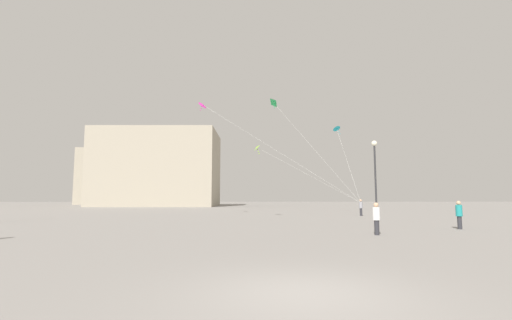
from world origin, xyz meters
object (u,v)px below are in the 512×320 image
person_in_teal (459,214)px  lamppost_west (375,169)px  person_in_white (376,217)px  kite_emerald_delta (276,105)px  person_in_grey (361,207)px  kite_lime_diamond (259,149)px  kite_cyan_diamond (337,129)px  building_left_hall (113,178)px  building_centre_hall (159,169)px  kite_magenta_diamond (206,107)px

person_in_teal → lamppost_west: size_ratio=0.30×
person_in_teal → person_in_white: person_in_teal is taller
kite_emerald_delta → person_in_grey: bearing=-4.5°
kite_emerald_delta → kite_lime_diamond: kite_emerald_delta is taller
person_in_teal → kite_emerald_delta: bearing=-140.7°
person_in_grey → kite_cyan_diamond: (-0.88, 5.03, 8.85)m
person_in_grey → kite_emerald_delta: kite_emerald_delta is taller
person_in_grey → lamppost_west: 13.83m
person_in_grey → kite_emerald_delta: 13.49m
building_left_hall → building_centre_hall: 29.72m
kite_cyan_diamond → person_in_teal: bearing=-85.7°
kite_emerald_delta → person_in_teal: bearing=-60.4°
person_in_teal → person_in_grey: bearing=-167.9°
person_in_teal → kite_lime_diamond: bearing=-127.7°
person_in_grey → person_in_white: 19.06m
kite_lime_diamond → building_left_hall: bearing=118.5°
building_left_hall → building_centre_hall: (18.00, -23.64, 0.65)m
person_in_white → building_left_hall: size_ratio=0.09×
kite_lime_diamond → kite_emerald_delta: bearing=64.0°
lamppost_west → kite_cyan_diamond: bearing=82.1°
kite_emerald_delta → kite_cyan_diamond: 8.87m
person_in_grey → kite_lime_diamond: 12.13m
person_in_grey → building_left_hall: building_left_hall is taller
person_in_teal → building_centre_hall: size_ratio=0.06×
lamppost_west → kite_emerald_delta: bearing=110.0°
person_in_teal → kite_magenta_diamond: bearing=-123.6°
person_in_white → lamppost_west: 6.18m
person_in_grey → kite_lime_diamond: kite_lime_diamond is taller
person_in_white → kite_cyan_diamond: bearing=144.0°
kite_emerald_delta → lamppost_west: 16.61m
kite_cyan_diamond → lamppost_west: bearing=-97.9°
kite_cyan_diamond → lamppost_west: size_ratio=1.61×
building_left_hall → lamppost_west: building_left_hall is taller
person_in_white → kite_lime_diamond: (-4.98, 14.96, 5.39)m
person_in_white → building_centre_hall: size_ratio=0.06×
kite_magenta_diamond → kite_lime_diamond: kite_magenta_diamond is taller
kite_cyan_diamond → kite_magenta_diamond: kite_magenta_diamond is taller
lamppost_west → building_left_hall: bearing=119.4°
person_in_white → kite_lime_diamond: bearing=173.3°
kite_emerald_delta → building_centre_hall: building_centre_hall is taller
person_in_teal → building_centre_hall: (-30.48, 57.41, 7.08)m
person_in_teal → kite_cyan_diamond: bearing=-166.0°
person_in_grey → kite_cyan_diamond: bearing=-10.4°
building_centre_hall → kite_magenta_diamond: bearing=-71.4°
kite_lime_diamond → building_left_hall: 78.60m
kite_magenta_diamond → lamppost_west: (12.24, -13.18, -7.35)m
person_in_grey → kite_emerald_delta: (-8.43, 0.67, 10.51)m
person_in_teal → kite_lime_diamond: (-11.01, 11.96, 5.36)m
kite_emerald_delta → lamppost_west: bearing=-70.0°
kite_cyan_diamond → building_centre_hall: 47.10m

